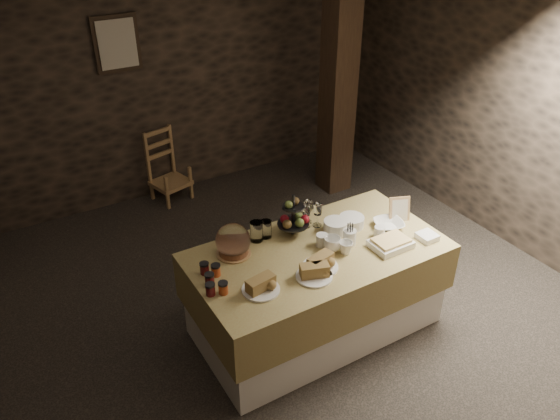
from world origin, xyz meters
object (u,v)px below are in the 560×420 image
fruit_stand (294,219)px  buffet_table (317,284)px  chair (168,169)px  timber_column (339,79)px

fruit_stand → buffet_table: bearing=-81.6°
buffet_table → chair: size_ratio=3.05×
chair → fruit_stand: fruit_stand is taller
chair → timber_column: timber_column is taller
chair → timber_column: 2.12m
timber_column → fruit_stand: size_ratio=7.45×
buffet_table → fruit_stand: size_ratio=5.50×
buffet_table → chair: bearing=95.2°
fruit_stand → timber_column: bearing=45.7°
timber_column → fruit_stand: timber_column is taller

